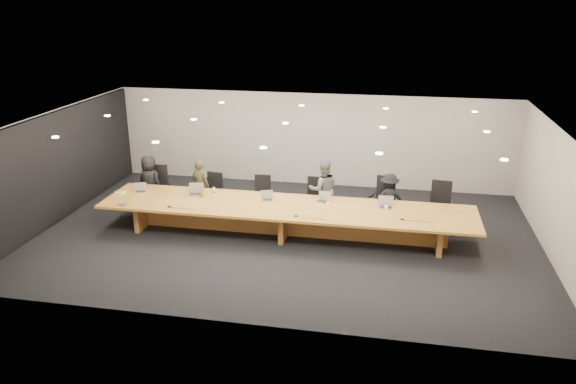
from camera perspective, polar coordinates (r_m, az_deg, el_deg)
name	(u,v)px	position (r m, az deg, el deg)	size (l,w,h in m)	color
ground	(286,235)	(13.75, -0.24, -4.34)	(12.00, 12.00, 0.00)	black
back_wall	(311,140)	(17.03, 2.37, 5.34)	(12.00, 0.02, 2.80)	beige
left_wall_panel	(58,167)	(15.49, -22.37, 2.32)	(0.08, 7.84, 2.74)	black
conference_table	(286,215)	(13.54, -0.24, -2.33)	(9.00, 1.80, 0.75)	#966420
chair_far_left	(157,187)	(15.67, -13.15, 0.50)	(0.60, 0.60, 1.19)	black
chair_left	(212,192)	(15.25, -7.71, 0.03)	(0.53, 0.53, 1.04)	black
chair_mid_left	(262,195)	(14.93, -2.69, -0.27)	(0.52, 0.52, 1.03)	black
chair_mid_right	(314,199)	(14.54, 2.71, -0.67)	(0.56, 0.56, 1.10)	black
chair_right	(382,200)	(14.51, 9.53, -0.78)	(0.60, 0.60, 1.19)	black
chair_far_right	(440,205)	(14.46, 15.16, -1.28)	(0.61, 0.61, 1.19)	black
person_a	(150,182)	(15.70, -13.87, 1.02)	(0.72, 0.47, 1.47)	black
person_b	(201,185)	(15.14, -8.86, 0.66)	(0.53, 0.35, 1.46)	#35311D
person_c	(323,189)	(14.51, 3.62, 0.26)	(0.77, 0.60, 1.58)	#5E5E60
person_d	(389,199)	(14.37, 10.19, -0.71)	(0.86, 0.50, 1.34)	black
laptop_a	(140,188)	(14.85, -14.80, 0.41)	(0.29, 0.21, 0.23)	#BAA78E
laptop_b	(195,189)	(14.34, -9.38, 0.26)	(0.37, 0.27, 0.29)	tan
laptop_c	(267,196)	(13.79, -2.13, -0.39)	(0.30, 0.22, 0.24)	tan
laptop_d	(322,197)	(13.69, 3.51, -0.54)	(0.31, 0.23, 0.25)	#C4B696
laptop_e	(386,203)	(13.47, 9.93, -1.08)	(0.36, 0.26, 0.28)	#BEB091
water_bottle	(214,192)	(14.18, -7.53, -0.01)	(0.07, 0.07, 0.23)	silver
amber_mug	(202,195)	(14.20, -8.75, -0.32)	(0.08, 0.08, 0.10)	brown
paper_cup_near	(328,204)	(13.48, 4.05, -1.24)	(0.08, 0.08, 0.09)	white
paper_cup_far	(386,208)	(13.43, 9.94, -1.57)	(0.08, 0.08, 0.09)	white
notepad	(120,192)	(15.00, -16.66, -0.02)	(0.24, 0.19, 0.01)	white
lime_gadget	(121,191)	(14.98, -16.64, 0.05)	(0.18, 0.10, 0.03)	#58D037
av_box	(123,205)	(14.07, -16.43, -1.24)	(0.18, 0.14, 0.03)	#9D9DA2
mic_left	(169,206)	(13.69, -11.97, -1.43)	(0.12, 0.12, 0.03)	black
mic_center	(296,216)	(12.84, 0.81, -2.42)	(0.11, 0.11, 0.03)	black
mic_right	(402,219)	(12.92, 11.55, -2.70)	(0.10, 0.10, 0.03)	black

